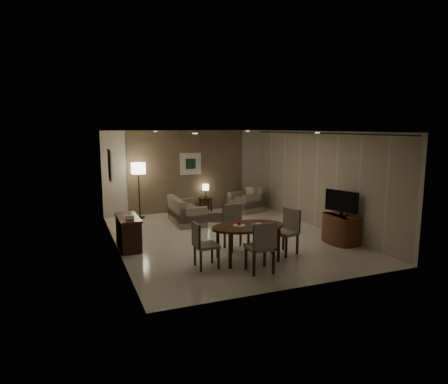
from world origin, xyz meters
name	(u,v)px	position (x,y,z in m)	size (l,w,h in m)	color
room_shell	(221,183)	(0.00, 0.40, 1.35)	(5.50, 7.00, 2.70)	beige
taupe_accent	(188,171)	(0.00, 3.48, 1.35)	(3.96, 0.03, 2.70)	brown
curtain_wall	(316,181)	(2.68, 0.00, 1.32)	(0.08, 6.70, 2.58)	#B8AC90
curtain_rod	(318,133)	(2.68, 0.00, 2.64)	(0.03, 0.03, 6.80)	black
art_back_frame	(191,164)	(0.10, 3.46, 1.60)	(0.72, 0.03, 0.72)	silver
art_back_canvas	(191,164)	(0.10, 3.44, 1.60)	(0.34, 0.01, 0.34)	#1A2F1F
art_left_frame	(110,165)	(-2.72, 1.20, 1.85)	(0.03, 0.60, 0.80)	silver
art_left_canvas	(110,165)	(-2.71, 1.20, 1.85)	(0.01, 0.46, 0.64)	gray
downlight_nl	(195,133)	(-1.40, -1.80, 2.69)	(0.10, 0.10, 0.01)	white
downlight_nr	(317,133)	(1.40, -1.80, 2.69)	(0.10, 0.10, 0.01)	white
downlight_fl	(155,131)	(-1.40, 1.80, 2.69)	(0.10, 0.10, 0.01)	white
downlight_fr	(247,131)	(1.40, 1.80, 2.69)	(0.10, 0.10, 0.01)	white
console_desk	(128,232)	(-2.49, 0.00, 0.38)	(0.48, 1.20, 0.75)	#452B16
telephone	(130,217)	(-2.49, -0.30, 0.80)	(0.20, 0.14, 0.09)	white
tv_cabinet	(341,229)	(2.40, -1.50, 0.35)	(0.48, 0.90, 0.70)	brown
flat_tv	(342,202)	(2.38, -1.50, 1.02)	(0.06, 0.88, 0.60)	black
dining_table	(248,243)	(-0.25, -1.80, 0.37)	(1.60, 1.00, 0.75)	#452B16
chair_near	(260,246)	(-0.34, -2.54, 0.51)	(0.50, 0.50, 1.02)	gray
chair_far	(236,228)	(-0.19, -1.04, 0.52)	(0.50, 0.50, 1.03)	gray
chair_left	(206,245)	(-1.22, -1.92, 0.47)	(0.45, 0.45, 0.94)	gray
chair_right	(285,232)	(0.69, -1.74, 0.50)	(0.48, 0.48, 1.00)	gray
plate_a	(239,225)	(-0.43, -1.75, 0.76)	(0.26, 0.26, 0.02)	white
plate_b	(258,225)	(-0.03, -1.85, 0.76)	(0.26, 0.26, 0.02)	white
fruit_apple	(239,223)	(-0.43, -1.75, 0.81)	(0.09, 0.09, 0.09)	red
napkin	(258,224)	(-0.03, -1.85, 0.78)	(0.12, 0.08, 0.03)	white
round_rug	(217,217)	(0.55, 2.19, 0.01)	(1.31, 1.31, 0.01)	#3E3422
sofa	(187,210)	(-0.51, 1.89, 0.38)	(0.81, 1.61, 0.76)	gray
armchair	(246,199)	(1.79, 2.69, 0.41)	(0.93, 0.88, 0.82)	gray
side_table	(206,204)	(0.55, 3.25, 0.23)	(0.37, 0.37, 0.47)	black
table_lamp	(206,190)	(0.55, 3.25, 0.72)	(0.22, 0.22, 0.50)	#FFEAC1
floor_lamp	(139,191)	(-1.69, 3.04, 0.86)	(0.44, 0.44, 1.72)	#FFE5B7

